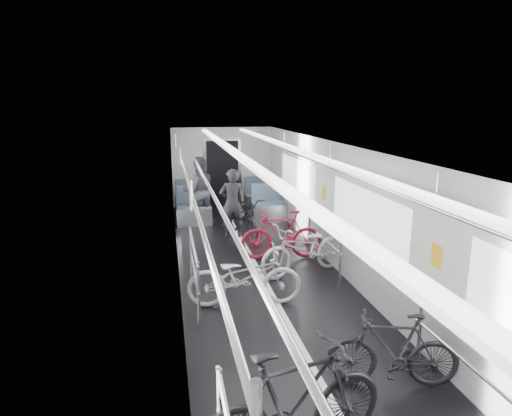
{
  "coord_description": "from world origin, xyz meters",
  "views": [
    {
      "loc": [
        -1.62,
        -6.64,
        3.14
      ],
      "look_at": [
        0.0,
        1.68,
        1.16
      ],
      "focal_mm": 32.0,
      "sensor_mm": 36.0,
      "label": 1
    }
  ],
  "objects_px": {
    "bike_right_near": "(393,350)",
    "bike_right_far": "(282,235)",
    "bike_left_far": "(244,277)",
    "person_standing": "(232,203)",
    "bike_right_mid": "(305,249)",
    "person_seated": "(199,191)",
    "bike_aisle": "(243,217)",
    "bike_left_mid": "(294,404)"
  },
  "relations": [
    {
      "from": "bike_right_near",
      "to": "bike_right_far",
      "type": "height_order",
      "value": "bike_right_far"
    },
    {
      "from": "bike_left_far",
      "to": "person_standing",
      "type": "bearing_deg",
      "value": -0.38
    },
    {
      "from": "bike_right_mid",
      "to": "person_seated",
      "type": "relative_size",
      "value": 1.05
    },
    {
      "from": "bike_right_mid",
      "to": "person_standing",
      "type": "height_order",
      "value": "person_standing"
    },
    {
      "from": "bike_left_far",
      "to": "bike_aisle",
      "type": "relative_size",
      "value": 0.93
    },
    {
      "from": "bike_left_mid",
      "to": "bike_right_mid",
      "type": "relative_size",
      "value": 1.0
    },
    {
      "from": "bike_right_mid",
      "to": "bike_right_far",
      "type": "height_order",
      "value": "bike_right_far"
    },
    {
      "from": "bike_right_near",
      "to": "bike_aisle",
      "type": "distance_m",
      "value": 6.05
    },
    {
      "from": "bike_left_mid",
      "to": "bike_left_far",
      "type": "relative_size",
      "value": 1.04
    },
    {
      "from": "bike_left_far",
      "to": "bike_right_mid",
      "type": "relative_size",
      "value": 0.97
    },
    {
      "from": "bike_right_far",
      "to": "bike_left_mid",
      "type": "bearing_deg",
      "value": -7.62
    },
    {
      "from": "bike_right_near",
      "to": "person_seated",
      "type": "height_order",
      "value": "person_seated"
    },
    {
      "from": "bike_left_mid",
      "to": "bike_aisle",
      "type": "height_order",
      "value": "bike_left_mid"
    },
    {
      "from": "bike_aisle",
      "to": "person_standing",
      "type": "distance_m",
      "value": 0.41
    },
    {
      "from": "bike_right_near",
      "to": "bike_right_mid",
      "type": "distance_m",
      "value": 3.49
    },
    {
      "from": "bike_aisle",
      "to": "person_seated",
      "type": "relative_size",
      "value": 1.09
    },
    {
      "from": "bike_left_mid",
      "to": "bike_right_far",
      "type": "height_order",
      "value": "bike_left_mid"
    },
    {
      "from": "bike_right_near",
      "to": "bike_right_far",
      "type": "bearing_deg",
      "value": -162.97
    },
    {
      "from": "bike_aisle",
      "to": "person_standing",
      "type": "height_order",
      "value": "person_standing"
    },
    {
      "from": "bike_left_mid",
      "to": "bike_right_far",
      "type": "distance_m",
      "value": 5.39
    },
    {
      "from": "bike_right_far",
      "to": "bike_right_mid",
      "type": "bearing_deg",
      "value": 18.32
    },
    {
      "from": "bike_right_mid",
      "to": "bike_right_far",
      "type": "bearing_deg",
      "value": 173.96
    },
    {
      "from": "person_standing",
      "to": "bike_right_near",
      "type": "bearing_deg",
      "value": 100.18
    },
    {
      "from": "bike_aisle",
      "to": "bike_left_mid",
      "type": "bearing_deg",
      "value": -106.34
    },
    {
      "from": "bike_left_mid",
      "to": "person_seated",
      "type": "xyz_separation_m",
      "value": [
        -0.23,
        8.34,
        0.33
      ]
    },
    {
      "from": "bike_left_far",
      "to": "bike_right_near",
      "type": "xyz_separation_m",
      "value": [
        1.28,
        -2.39,
        -0.03
      ]
    },
    {
      "from": "bike_right_near",
      "to": "bike_aisle",
      "type": "xyz_separation_m",
      "value": [
        -0.69,
        6.01,
        0.06
      ]
    },
    {
      "from": "person_standing",
      "to": "person_seated",
      "type": "height_order",
      "value": "person_seated"
    },
    {
      "from": "bike_right_mid",
      "to": "bike_right_near",
      "type": "bearing_deg",
      "value": -19.51
    },
    {
      "from": "person_standing",
      "to": "person_seated",
      "type": "distance_m",
      "value": 1.54
    },
    {
      "from": "bike_right_near",
      "to": "person_seated",
      "type": "distance_m",
      "value": 7.67
    },
    {
      "from": "bike_right_mid",
      "to": "bike_aisle",
      "type": "bearing_deg",
      "value": 177.42
    },
    {
      "from": "bike_left_mid",
      "to": "bike_right_far",
      "type": "relative_size",
      "value": 1.11
    },
    {
      "from": "bike_right_near",
      "to": "bike_right_far",
      "type": "distance_m",
      "value": 4.4
    },
    {
      "from": "bike_right_mid",
      "to": "bike_right_far",
      "type": "relative_size",
      "value": 1.11
    },
    {
      "from": "bike_left_mid",
      "to": "bike_aisle",
      "type": "xyz_separation_m",
      "value": [
        0.7,
        6.86,
        -0.06
      ]
    },
    {
      "from": "bike_right_near",
      "to": "bike_right_mid",
      "type": "bearing_deg",
      "value": -165.79
    },
    {
      "from": "bike_right_far",
      "to": "person_seated",
      "type": "relative_size",
      "value": 0.95
    },
    {
      "from": "bike_right_mid",
      "to": "person_seated",
      "type": "height_order",
      "value": "person_seated"
    },
    {
      "from": "bike_right_near",
      "to": "person_seated",
      "type": "xyz_separation_m",
      "value": [
        -1.62,
        7.49,
        0.44
      ]
    },
    {
      "from": "bike_left_far",
      "to": "bike_right_far",
      "type": "height_order",
      "value": "bike_right_far"
    },
    {
      "from": "bike_left_far",
      "to": "person_standing",
      "type": "height_order",
      "value": "person_standing"
    }
  ]
}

